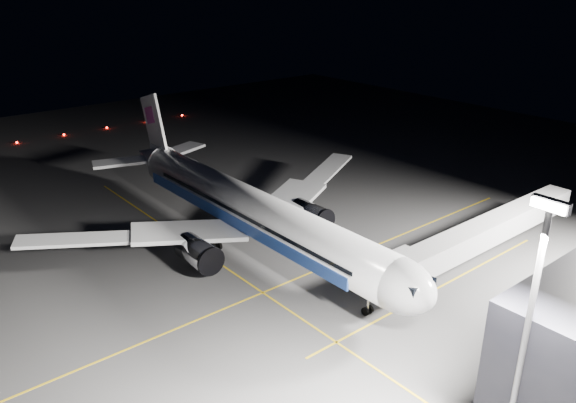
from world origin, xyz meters
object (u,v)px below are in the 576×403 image
(baggage_tug, at_px, (306,200))
(safety_cone_a, at_px, (307,225))
(floodlight_mast_south, at_px, (530,314))
(safety_cone_c, at_px, (270,226))
(jet_bridge, at_px, (482,234))
(airliner, at_px, (248,209))
(safety_cone_b, at_px, (313,249))

(baggage_tug, bearing_deg, safety_cone_a, -22.02)
(floodlight_mast_south, distance_m, safety_cone_c, 46.40)
(jet_bridge, height_order, safety_cone_c, jet_bridge)
(airliner, xyz_separation_m, safety_cone_a, (0.87, 9.71, -4.89))
(airliner, relative_size, floodlight_mast_south, 2.97)
(jet_bridge, height_order, safety_cone_b, jet_bridge)
(baggage_tug, distance_m, safety_cone_c, 10.61)
(floodlight_mast_south, xyz_separation_m, safety_cone_b, (-34.00, 11.21, -12.03))
(baggage_tug, bearing_deg, safety_cone_b, -20.07)
(baggage_tug, relative_size, safety_cone_a, 4.57)
(airliner, relative_size, safety_cone_c, 99.29)
(safety_cone_a, distance_m, safety_cone_b, 7.68)
(jet_bridge, bearing_deg, floodlight_mast_south, -53.21)
(baggage_tug, bearing_deg, safety_cone_c, -52.59)
(jet_bridge, distance_m, safety_cone_b, 20.96)
(airliner, relative_size, jet_bridge, 1.79)
(airliner, bearing_deg, floodlight_mast_south, -8.33)
(jet_bridge, height_order, baggage_tug, jet_bridge)
(safety_cone_a, xyz_separation_m, safety_cone_b, (6.21, -4.52, 0.06))
(jet_bridge, distance_m, floodlight_mast_south, 31.05)
(baggage_tug, height_order, safety_cone_a, baggage_tug)
(airliner, bearing_deg, safety_cone_a, 84.89)
(safety_cone_b, xyz_separation_m, safety_cone_c, (-9.35, 0.12, -0.03))
(airliner, xyz_separation_m, safety_cone_c, (-2.27, 5.31, -4.85))
(safety_cone_b, relative_size, safety_cone_c, 1.09)
(safety_cone_a, bearing_deg, safety_cone_c, -125.52)
(airliner, relative_size, safety_cone_a, 110.98)
(airliner, xyz_separation_m, safety_cone_b, (7.08, 5.19, -4.83))
(baggage_tug, bearing_deg, floodlight_mast_south, -6.30)
(jet_bridge, bearing_deg, safety_cone_b, -141.20)
(baggage_tug, height_order, safety_cone_c, baggage_tug)
(safety_cone_b, bearing_deg, floodlight_mast_south, -18.24)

